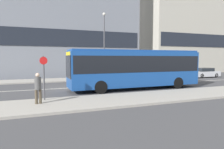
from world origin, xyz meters
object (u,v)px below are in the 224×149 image
at_px(parked_car_1, 204,73).
at_px(pedestrian_near_stop, 38,86).
at_px(parked_car_0, 173,73).
at_px(city_bus, 135,67).
at_px(bus_stop_sign, 44,74).
at_px(street_lamp, 104,39).

xyz_separation_m(parked_car_1, pedestrian_near_stop, (-20.98, -9.16, 0.45)).
height_order(parked_car_0, pedestrian_near_stop, pedestrian_near_stop).
xyz_separation_m(city_bus, bus_stop_sign, (-7.31, -2.64, -0.22)).
relative_size(bus_stop_sign, street_lamp, 0.33).
distance_m(city_bus, bus_stop_sign, 7.78).
distance_m(city_bus, pedestrian_near_stop, 8.45).
xyz_separation_m(city_bus, parked_car_1, (13.32, 5.67, -1.24)).
xyz_separation_m(parked_car_0, parked_car_1, (4.87, -0.15, -0.03)).
distance_m(parked_car_1, bus_stop_sign, 22.27).
height_order(pedestrian_near_stop, bus_stop_sign, bus_stop_sign).
height_order(parked_car_0, parked_car_1, parked_car_0).
height_order(bus_stop_sign, street_lamp, street_lamp).
bearing_deg(street_lamp, city_bus, -89.18).
distance_m(pedestrian_near_stop, bus_stop_sign, 1.08).
bearing_deg(bus_stop_sign, pedestrian_near_stop, -111.86).
distance_m(parked_car_1, street_lamp, 14.20).
bearing_deg(street_lamp, bus_stop_sign, -124.91).
bearing_deg(pedestrian_near_stop, street_lamp, -130.24).
relative_size(parked_car_1, street_lamp, 0.52).
distance_m(city_bus, parked_car_0, 10.33).
relative_size(parked_car_0, bus_stop_sign, 1.77).
bearing_deg(parked_car_0, street_lamp, 167.69).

